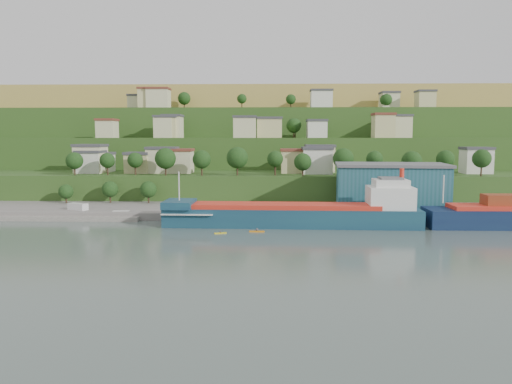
{
  "coord_description": "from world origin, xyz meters",
  "views": [
    {
      "loc": [
        -0.24,
        -115.74,
        22.17
      ],
      "look_at": [
        -3.81,
        15.0,
        7.82
      ],
      "focal_mm": 35.0,
      "sensor_mm": 36.0,
      "label": 1
    }
  ],
  "objects_px": {
    "cargo_ship_near": "(299,216)",
    "warehouse": "(390,186)",
    "caravan": "(78,208)",
    "kayak_orange": "(257,231)"
  },
  "relations": [
    {
      "from": "caravan",
      "to": "warehouse",
      "type": "bearing_deg",
      "value": 28.68
    },
    {
      "from": "warehouse",
      "to": "kayak_orange",
      "type": "height_order",
      "value": "warehouse"
    },
    {
      "from": "kayak_orange",
      "to": "cargo_ship_near",
      "type": "bearing_deg",
      "value": 40.01
    },
    {
      "from": "cargo_ship_near",
      "to": "kayak_orange",
      "type": "relative_size",
      "value": 17.65
    },
    {
      "from": "cargo_ship_near",
      "to": "kayak_orange",
      "type": "xyz_separation_m",
      "value": [
        -10.49,
        -8.38,
        -2.35
      ]
    },
    {
      "from": "cargo_ship_near",
      "to": "caravan",
      "type": "distance_m",
      "value": 62.41
    },
    {
      "from": "cargo_ship_near",
      "to": "warehouse",
      "type": "height_order",
      "value": "warehouse"
    },
    {
      "from": "warehouse",
      "to": "cargo_ship_near",
      "type": "bearing_deg",
      "value": -139.33
    },
    {
      "from": "warehouse",
      "to": "caravan",
      "type": "relative_size",
      "value": 5.79
    },
    {
      "from": "cargo_ship_near",
      "to": "caravan",
      "type": "height_order",
      "value": "cargo_ship_near"
    }
  ]
}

